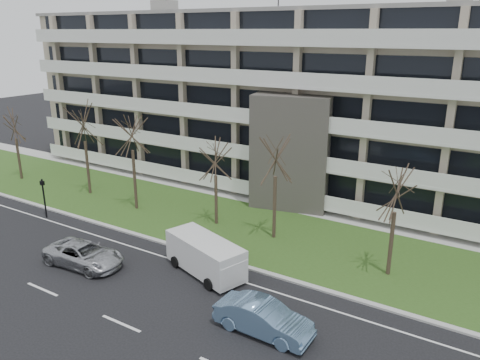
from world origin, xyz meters
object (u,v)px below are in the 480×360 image
Objects in this scene: silver_pickup at (84,254)px; blue_sedan at (263,318)px; white_van at (206,254)px; pedestrian_signal at (44,193)px.

blue_sedan reaches higher than silver_pickup.
blue_sedan is at bearing -94.66° from silver_pickup.
white_van is at bearing 60.58° from blue_sedan.
pedestrian_signal reaches higher than white_van.
blue_sedan is (12.46, -0.13, 0.07)m from silver_pickup.
blue_sedan is 0.83× the size of white_van.
silver_pickup is 1.67× the size of pedestrian_signal.
pedestrian_signal reaches higher than silver_pickup.
white_van is (6.85, 3.10, 0.54)m from silver_pickup.
pedestrian_signal is (-15.38, 0.58, 0.70)m from white_van.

